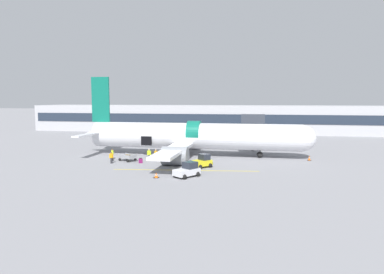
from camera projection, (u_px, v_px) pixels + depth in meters
ground_plane at (177, 158)px, 51.57m from camera, size 500.00×500.00×0.00m
apron_marking_line at (185, 170)px, 42.56m from camera, size 18.10×2.38×0.01m
terminal_strip at (214, 118)px, 93.93m from camera, size 99.89×13.96×7.10m
jet_bridge_stub at (253, 124)px, 57.32m from camera, size 3.66×10.11×6.46m
airplane at (191, 136)px, 53.34m from camera, size 36.70×30.80×12.39m
baggage_tug_lead at (202, 162)px, 44.40m from camera, size 2.78×2.85×1.73m
baggage_tug_mid at (188, 170)px, 39.00m from camera, size 3.03×3.40×1.68m
baggage_cart_loading at (128, 158)px, 48.93m from camera, size 3.39×2.44×0.98m
ground_crew_loader_a at (156, 155)px, 49.15m from camera, size 0.53×0.53×1.67m
ground_crew_loader_b at (149, 154)px, 49.37m from camera, size 0.59×0.40×1.70m
ground_crew_driver at (111, 157)px, 47.02m from camera, size 0.54×0.50×1.62m
ground_crew_supervisor at (112, 154)px, 50.34m from camera, size 0.51×0.48×1.54m
suitcase_on_tarmac_upright at (112, 159)px, 49.18m from camera, size 0.43×0.33×0.62m
suitcase_on_tarmac_spare at (141, 161)px, 47.33m from camera, size 0.57×0.34×0.75m
safety_cone_nose at (309, 158)px, 49.32m from camera, size 0.52×0.52×0.74m
safety_cone_engine_left at (156, 175)px, 38.50m from camera, size 0.62×0.62×0.58m
safety_cone_wingtip at (184, 163)px, 45.88m from camera, size 0.48×0.48×0.58m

